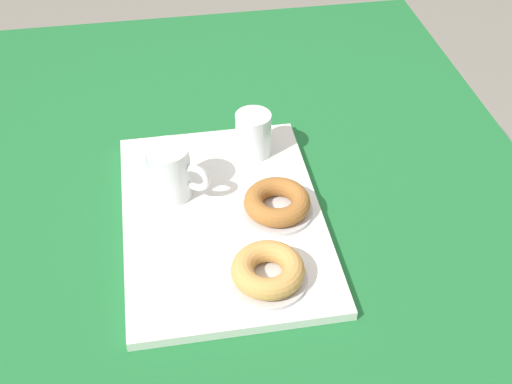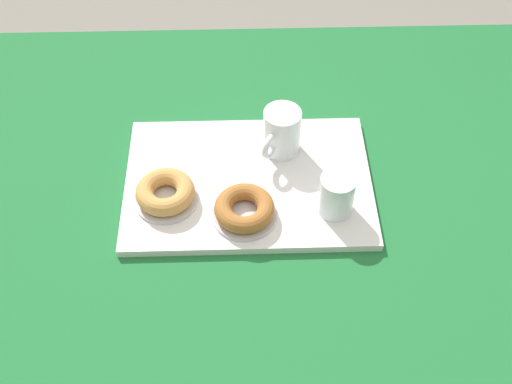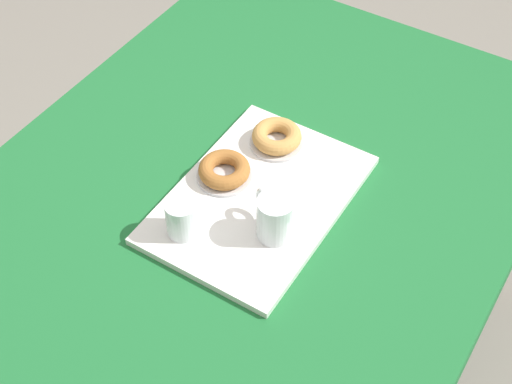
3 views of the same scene
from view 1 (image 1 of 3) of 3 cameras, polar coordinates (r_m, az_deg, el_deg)
dining_table at (r=1.21m, az=-1.02°, el=-4.90°), size 1.52×1.10×0.76m
serving_tray at (r=1.14m, az=-2.84°, el=-2.24°), size 0.48×0.33×0.02m
tea_mug_left at (r=1.15m, az=-7.30°, el=1.57°), size 0.08×0.11×0.10m
water_glass_near at (r=1.24m, az=-0.23°, el=4.78°), size 0.07×0.07×0.08m
donut_plate_left at (r=1.02m, az=1.01°, el=-7.38°), size 0.12×0.12×0.01m
sugar_donut_left at (r=1.01m, az=1.02°, el=-6.61°), size 0.11×0.11×0.03m
donut_plate_right at (r=1.13m, az=1.78°, el=-1.58°), size 0.12×0.12×0.01m
sugar_donut_right at (r=1.12m, az=1.80°, el=-0.84°), size 0.11×0.11×0.03m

